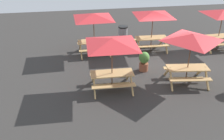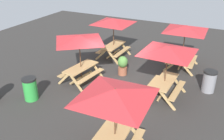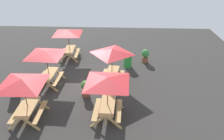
{
  "view_description": "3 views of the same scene",
  "coord_description": "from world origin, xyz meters",
  "px_view_note": "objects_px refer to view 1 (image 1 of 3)",
  "views": [
    {
      "loc": [
        4.73,
        10.83,
        5.72
      ],
      "look_at": [
        3.17,
        1.79,
        0.9
      ],
      "focal_mm": 40.0,
      "sensor_mm": 36.0,
      "label": 1
    },
    {
      "loc": [
        -8.93,
        -4.14,
        5.66
      ],
      "look_at": [
        -0.09,
        0.26,
        0.9
      ],
      "focal_mm": 40.0,
      "sensor_mm": 36.0,
      "label": 2
    },
    {
      "loc": [
        11.74,
        2.43,
        7.24
      ],
      "look_at": [
        -0.18,
        1.84,
        0.9
      ],
      "focal_mm": 35.0,
      "sensor_mm": 36.0,
      "label": 3
    }
  ],
  "objects_px": {
    "picnic_table_0": "(112,46)",
    "trash_bin_gray": "(123,34)",
    "picnic_table_2": "(192,41)",
    "picnic_table_1": "(223,15)",
    "picnic_table_3": "(94,19)",
    "picnic_table_4": "(153,16)",
    "potted_plant_0": "(144,61)"
  },
  "relations": [
    {
      "from": "picnic_table_0",
      "to": "trash_bin_gray",
      "type": "bearing_deg",
      "value": -104.77
    },
    {
      "from": "picnic_table_1",
      "to": "picnic_table_3",
      "type": "bearing_deg",
      "value": -5.74
    },
    {
      "from": "picnic_table_3",
      "to": "picnic_table_4",
      "type": "bearing_deg",
      "value": 178.34
    },
    {
      "from": "picnic_table_1",
      "to": "picnic_table_4",
      "type": "height_order",
      "value": "same"
    },
    {
      "from": "picnic_table_2",
      "to": "trash_bin_gray",
      "type": "relative_size",
      "value": 2.38
    },
    {
      "from": "picnic_table_3",
      "to": "potted_plant_0",
      "type": "height_order",
      "value": "picnic_table_3"
    },
    {
      "from": "picnic_table_2",
      "to": "potted_plant_0",
      "type": "relative_size",
      "value": 2.38
    },
    {
      "from": "picnic_table_0",
      "to": "picnic_table_4",
      "type": "height_order",
      "value": "same"
    },
    {
      "from": "potted_plant_0",
      "to": "picnic_table_2",
      "type": "bearing_deg",
      "value": 136.91
    },
    {
      "from": "picnic_table_2",
      "to": "potted_plant_0",
      "type": "distance_m",
      "value": 2.57
    },
    {
      "from": "picnic_table_3",
      "to": "trash_bin_gray",
      "type": "relative_size",
      "value": 2.89
    },
    {
      "from": "trash_bin_gray",
      "to": "picnic_table_4",
      "type": "bearing_deg",
      "value": 128.9
    },
    {
      "from": "picnic_table_1",
      "to": "picnic_table_2",
      "type": "distance_m",
      "value": 4.94
    },
    {
      "from": "picnic_table_4",
      "to": "potted_plant_0",
      "type": "bearing_deg",
      "value": 67.47
    },
    {
      "from": "picnic_table_0",
      "to": "picnic_table_3",
      "type": "distance_m",
      "value": 3.86
    },
    {
      "from": "potted_plant_0",
      "to": "picnic_table_4",
      "type": "bearing_deg",
      "value": -114.96
    },
    {
      "from": "picnic_table_3",
      "to": "picnic_table_2",
      "type": "bearing_deg",
      "value": 132.02
    },
    {
      "from": "picnic_table_0",
      "to": "picnic_table_1",
      "type": "distance_m",
      "value": 7.67
    },
    {
      "from": "picnic_table_0",
      "to": "trash_bin_gray",
      "type": "height_order",
      "value": "picnic_table_0"
    },
    {
      "from": "picnic_table_0",
      "to": "picnic_table_1",
      "type": "height_order",
      "value": "same"
    },
    {
      "from": "picnic_table_0",
      "to": "picnic_table_2",
      "type": "xyz_separation_m",
      "value": [
        -3.35,
        0.05,
        0.0
      ]
    },
    {
      "from": "trash_bin_gray",
      "to": "picnic_table_0",
      "type": "bearing_deg",
      "value": 73.34
    },
    {
      "from": "picnic_table_1",
      "to": "picnic_table_4",
      "type": "xyz_separation_m",
      "value": [
        3.92,
        -0.41,
        0.0
      ]
    },
    {
      "from": "picnic_table_0",
      "to": "picnic_table_4",
      "type": "xyz_separation_m",
      "value": [
        -2.94,
        -3.83,
        0.0
      ]
    },
    {
      "from": "picnic_table_3",
      "to": "potted_plant_0",
      "type": "bearing_deg",
      "value": 129.76
    },
    {
      "from": "picnic_table_2",
      "to": "picnic_table_3",
      "type": "xyz_separation_m",
      "value": [
        3.68,
        -3.89,
        0.0
      ]
    },
    {
      "from": "picnic_table_2",
      "to": "potted_plant_0",
      "type": "height_order",
      "value": "picnic_table_2"
    },
    {
      "from": "picnic_table_0",
      "to": "picnic_table_2",
      "type": "relative_size",
      "value": 1.21
    },
    {
      "from": "picnic_table_4",
      "to": "potted_plant_0",
      "type": "distance_m",
      "value": 3.06
    },
    {
      "from": "picnic_table_1",
      "to": "picnic_table_2",
      "type": "height_order",
      "value": "same"
    },
    {
      "from": "picnic_table_0",
      "to": "picnic_table_2",
      "type": "bearing_deg",
      "value": -178.97
    },
    {
      "from": "picnic_table_2",
      "to": "picnic_table_4",
      "type": "relative_size",
      "value": 0.83
    }
  ]
}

